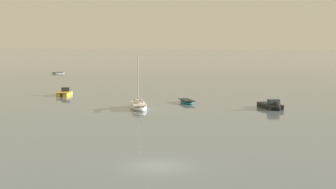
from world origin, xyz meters
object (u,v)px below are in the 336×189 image
Objects in this scene: rowboat_moored_5 at (58,73)px; sailboat_moored_0 at (139,106)px; rowboat_moored_2 at (187,102)px; motorboat_moored_5 at (66,93)px; motorboat_moored_2 at (273,107)px.

sailboat_moored_0 is at bearing 83.59° from rowboat_moored_5.
rowboat_moored_2 is 21.71m from motorboat_moored_5.
motorboat_moored_5 is (18.73, -49.11, 0.13)m from rowboat_moored_5.
sailboat_moored_0 reaches higher than motorboat_moored_5.
rowboat_moored_2 is at bearing 90.24° from rowboat_moored_5.
motorboat_moored_2 is 1.56× the size of rowboat_moored_5.
rowboat_moored_5 is 52.56m from motorboat_moored_5.
rowboat_moored_2 is (5.55, 6.61, -0.13)m from sailboat_moored_0.
motorboat_moored_5 is (-14.69, 14.44, -0.03)m from sailboat_moored_0.
motorboat_moored_5 is at bearing 47.56° from rowboat_moored_2.
rowboat_moored_5 is (-50.56, 61.62, -0.14)m from motorboat_moored_2.
sailboat_moored_0 reaches higher than rowboat_moored_5.
motorboat_moored_5 is at bearing -134.57° from motorboat_moored_2.
sailboat_moored_0 is 1.63× the size of rowboat_moored_2.
motorboat_moored_5 is (-31.83, 12.51, -0.01)m from motorboat_moored_2.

